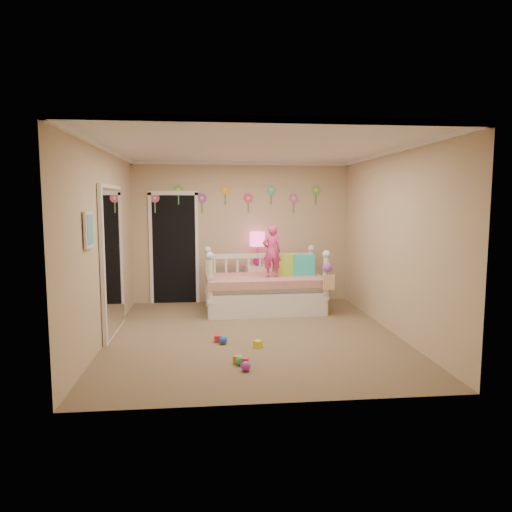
{
  "coord_description": "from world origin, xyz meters",
  "views": [
    {
      "loc": [
        -0.6,
        -6.3,
        1.86
      ],
      "look_at": [
        0.1,
        0.6,
        1.05
      ],
      "focal_mm": 32.31,
      "sensor_mm": 36.0,
      "label": 1
    }
  ],
  "objects": [
    {
      "name": "hanging_bag",
      "position": [
        1.29,
        0.87,
        0.66
      ],
      "size": [
        0.2,
        0.16,
        0.36
      ],
      "primitive_type": null,
      "color": "beige",
      "rests_on": "daybed"
    },
    {
      "name": "floor",
      "position": [
        0.0,
        0.0,
        0.0
      ],
      "size": [
        4.0,
        4.5,
        0.01
      ],
      "primitive_type": "cube",
      "color": "#7F684C",
      "rests_on": "ground"
    },
    {
      "name": "left_wall",
      "position": [
        -2.0,
        0.0,
        1.3
      ],
      "size": [
        0.01,
        4.5,
        2.6
      ],
      "primitive_type": "cube",
      "color": "tan",
      "rests_on": "floor"
    },
    {
      "name": "back_wall",
      "position": [
        0.0,
        2.25,
        1.3
      ],
      "size": [
        4.0,
        0.01,
        2.6
      ],
      "primitive_type": "cube",
      "color": "tan",
      "rests_on": "floor"
    },
    {
      "name": "nightstand",
      "position": [
        0.27,
        2.07,
        0.35
      ],
      "size": [
        0.47,
        0.38,
        0.7
      ],
      "primitive_type": "cube",
      "rotation": [
        0.0,
        0.0,
        0.15
      ],
      "color": "white",
      "rests_on": "floor"
    },
    {
      "name": "wall_picture",
      "position": [
        -1.97,
        -0.9,
        1.55
      ],
      "size": [
        0.05,
        0.34,
        0.42
      ],
      "primitive_type": "cube",
      "color": "white",
      "rests_on": "left_wall"
    },
    {
      "name": "pillow_lime",
      "position": [
        0.73,
        1.53,
        0.79
      ],
      "size": [
        0.4,
        0.18,
        0.37
      ],
      "primitive_type": "cube",
      "rotation": [
        0.0,
        0.0,
        0.1
      ],
      "color": "#B9E546",
      "rests_on": "daybed"
    },
    {
      "name": "ceiling",
      "position": [
        0.0,
        0.0,
        2.6
      ],
      "size": [
        4.0,
        4.5,
        0.01
      ],
      "primitive_type": "cube",
      "color": "white",
      "rests_on": "floor"
    },
    {
      "name": "mirror_closet",
      "position": [
        -1.96,
        0.3,
        1.05
      ],
      "size": [
        0.07,
        1.3,
        2.1
      ],
      "primitive_type": "cube",
      "color": "white",
      "rests_on": "left_wall"
    },
    {
      "name": "right_wall",
      "position": [
        2.0,
        0.0,
        1.3
      ],
      "size": [
        0.01,
        4.5,
        2.6
      ],
      "primitive_type": "cube",
      "color": "tan",
      "rests_on": "floor"
    },
    {
      "name": "child",
      "position": [
        0.44,
        1.3,
        1.04
      ],
      "size": [
        0.34,
        0.24,
        0.87
      ],
      "primitive_type": "imported",
      "rotation": [
        0.0,
        0.0,
        3.24
      ],
      "color": "#F13689",
      "rests_on": "daybed"
    },
    {
      "name": "flower_decals",
      "position": [
        -0.09,
        2.24,
        1.94
      ],
      "size": [
        3.4,
        0.02,
        0.5
      ],
      "primitive_type": null,
      "color": "#B2668C",
      "rests_on": "back_wall"
    },
    {
      "name": "table_lamp",
      "position": [
        0.27,
        2.07,
        1.11
      ],
      "size": [
        0.28,
        0.28,
        0.62
      ],
      "color": "#DF1D83",
      "rests_on": "nightstand"
    },
    {
      "name": "crown_molding",
      "position": [
        0.0,
        0.0,
        2.57
      ],
      "size": [
        4.0,
        4.5,
        0.06
      ],
      "primitive_type": null,
      "color": "white",
      "rests_on": "ceiling"
    },
    {
      "name": "daybed",
      "position": [
        0.33,
        1.42,
        0.54
      ],
      "size": [
        2.05,
        1.16,
        1.09
      ],
      "primitive_type": null,
      "rotation": [
        0.0,
        0.0,
        0.04
      ],
      "color": "white",
      "rests_on": "floor"
    },
    {
      "name": "pillow_turquoise",
      "position": [
        1.02,
        1.44,
        0.78
      ],
      "size": [
        0.36,
        0.14,
        0.36
      ],
      "primitive_type": "cube",
      "rotation": [
        0.0,
        0.0,
        -0.04
      ],
      "color": "#23B0A7",
      "rests_on": "daybed"
    },
    {
      "name": "toy_scatter",
      "position": [
        -0.15,
        -0.8,
        0.06
      ],
      "size": [
        1.24,
        1.51,
        0.11
      ],
      "primitive_type": null,
      "rotation": [
        0.0,
        0.0,
        0.4
      ],
      "color": "#996666",
      "rests_on": "floor"
    },
    {
      "name": "closet_doorway",
      "position": [
        -1.25,
        2.23,
        1.03
      ],
      "size": [
        0.9,
        0.04,
        2.07
      ],
      "primitive_type": "cube",
      "color": "black",
      "rests_on": "back_wall"
    }
  ]
}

